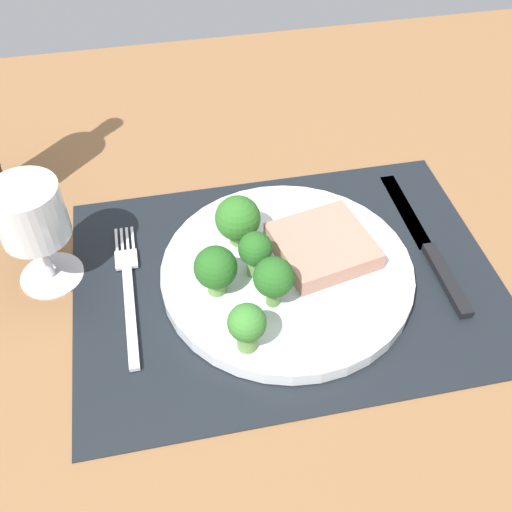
{
  "coord_description": "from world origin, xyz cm",
  "views": [
    {
      "loc": [
        -11.67,
        -40.8,
        48.42
      ],
      "look_at": [
        -2.86,
        2.24,
        1.9
      ],
      "focal_mm": 42.32,
      "sensor_mm": 36.0,
      "label": 1
    }
  ],
  "objects_px": {
    "plate": "(287,272)",
    "fork": "(129,290)",
    "wine_glass": "(32,219)",
    "knife": "(430,250)",
    "steak": "(323,246)"
  },
  "relations": [
    {
      "from": "wine_glass",
      "to": "knife",
      "type": "bearing_deg",
      "value": -6.93
    },
    {
      "from": "plate",
      "to": "knife",
      "type": "xyz_separation_m",
      "value": [
        0.16,
        0.01,
        -0.0
      ]
    },
    {
      "from": "plate",
      "to": "fork",
      "type": "height_order",
      "value": "plate"
    },
    {
      "from": "fork",
      "to": "plate",
      "type": "bearing_deg",
      "value": -3.18
    },
    {
      "from": "wine_glass",
      "to": "fork",
      "type": "bearing_deg",
      "value": -27.19
    },
    {
      "from": "steak",
      "to": "knife",
      "type": "bearing_deg",
      "value": -3.84
    },
    {
      "from": "fork",
      "to": "wine_glass",
      "type": "xyz_separation_m",
      "value": [
        -0.08,
        0.04,
        0.08
      ]
    },
    {
      "from": "fork",
      "to": "wine_glass",
      "type": "height_order",
      "value": "wine_glass"
    },
    {
      "from": "plate",
      "to": "wine_glass",
      "type": "bearing_deg",
      "value": 167.34
    },
    {
      "from": "steak",
      "to": "wine_glass",
      "type": "bearing_deg",
      "value": 171.76
    },
    {
      "from": "plate",
      "to": "wine_glass",
      "type": "height_order",
      "value": "wine_glass"
    },
    {
      "from": "knife",
      "to": "wine_glass",
      "type": "distance_m",
      "value": 0.42
    },
    {
      "from": "steak",
      "to": "wine_glass",
      "type": "relative_size",
      "value": 0.79
    },
    {
      "from": "plate",
      "to": "fork",
      "type": "distance_m",
      "value": 0.17
    },
    {
      "from": "knife",
      "to": "wine_glass",
      "type": "height_order",
      "value": "wine_glass"
    }
  ]
}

